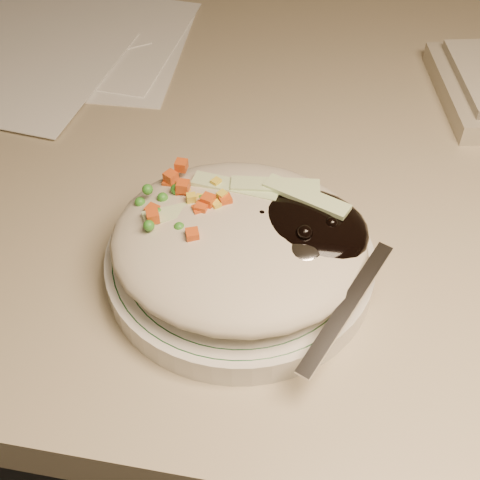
# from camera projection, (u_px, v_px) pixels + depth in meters

# --- Properties ---
(desk) EXTENTS (1.40, 0.70, 0.74)m
(desk) POSITION_uv_depth(u_px,v_px,m) (342.00, 281.00, 0.78)
(desk) COLOR tan
(desk) RESTS_ON ground
(plate) EXTENTS (0.21, 0.21, 0.02)m
(plate) POSITION_uv_depth(u_px,v_px,m) (240.00, 263.00, 0.52)
(plate) COLOR silver
(plate) RESTS_ON desk
(plate_rim) EXTENTS (0.20, 0.20, 0.00)m
(plate_rim) POSITION_uv_depth(u_px,v_px,m) (240.00, 254.00, 0.51)
(plate_rim) COLOR #144723
(plate_rim) RESTS_ON plate
(meal) EXTENTS (0.21, 0.19, 0.05)m
(meal) POSITION_uv_depth(u_px,v_px,m) (245.00, 236.00, 0.50)
(meal) COLOR beige
(meal) RESTS_ON plate
(papers) EXTENTS (0.41, 0.36, 0.00)m
(papers) POSITION_uv_depth(u_px,v_px,m) (22.00, 41.00, 0.77)
(papers) COLOR white
(papers) RESTS_ON desk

